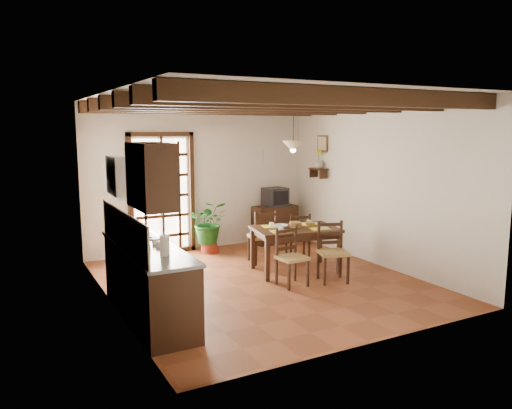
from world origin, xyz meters
TOP-DOWN VIEW (x-y plane):
  - ground_plane at (0.00, 0.00)m, footprint 5.00×5.00m
  - room_shell at (0.00, 0.00)m, footprint 4.52×5.02m
  - ceiling_beams at (0.00, 0.00)m, footprint 4.50×4.34m
  - french_door at (-0.80, 2.45)m, footprint 1.26×0.11m
  - kitchen_counter at (-1.96, -0.60)m, footprint 0.64×2.25m
  - upper_cabinet at (-2.08, -1.30)m, footprint 0.35×0.80m
  - range_hood at (-2.05, -0.05)m, footprint 0.38×0.60m
  - counter_items at (-1.95, -0.51)m, footprint 0.50×1.43m
  - dining_table at (0.77, 0.27)m, footprint 1.49×1.10m
  - chair_near_left at (0.31, -0.35)m, footprint 0.43×0.41m
  - chair_near_right at (0.98, -0.47)m, footprint 0.53×0.52m
  - chair_far_left at (0.56, 1.01)m, footprint 0.48×0.47m
  - chair_far_right at (1.22, 0.90)m, footprint 0.48×0.47m
  - table_setting at (0.77, 0.27)m, footprint 0.99×0.66m
  - table_bowl at (0.54, 0.36)m, footprint 0.24×0.24m
  - sideboard at (1.52, 2.23)m, footprint 0.92×0.44m
  - crt_tv at (1.52, 2.22)m, footprint 0.48×0.45m
  - fuse_box at (1.50, 2.48)m, footprint 0.25×0.03m
  - plant_pot at (0.00, 2.10)m, footprint 0.37×0.37m
  - potted_plant at (0.00, 2.10)m, footprint 2.39×2.24m
  - wall_shelf at (2.14, 1.60)m, footprint 0.20×0.42m
  - shelf_vase at (2.14, 1.60)m, footprint 0.15×0.15m
  - shelf_flowers at (2.14, 1.60)m, footprint 0.14×0.14m
  - framed_picture at (2.22, 1.60)m, footprint 0.03×0.32m
  - pendant_lamp at (0.77, 0.37)m, footprint 0.36×0.36m

SIDE VIEW (x-z plane):
  - ground_plane at x=0.00m, z-range 0.00..0.00m
  - plant_pot at x=0.00m, z-range 0.00..0.22m
  - chair_far_right at x=1.22m, z-range -0.16..0.69m
  - chair_near_left at x=0.31m, z-range -0.16..0.71m
  - chair_near_right at x=0.98m, z-range -0.17..0.75m
  - chair_far_left at x=0.56m, z-range -0.17..0.76m
  - sideboard at x=1.52m, z-range 0.00..0.77m
  - kitchen_counter at x=-1.96m, z-range -0.22..1.16m
  - potted_plant at x=0.00m, z-range -0.49..1.63m
  - dining_table at x=0.77m, z-range 0.27..1.01m
  - table_setting at x=0.77m, z-range 0.70..0.79m
  - table_bowl at x=0.54m, z-range 0.73..0.79m
  - crt_tv at x=1.52m, z-range 0.77..1.14m
  - counter_items at x=-1.95m, z-range 0.83..1.08m
  - french_door at x=-0.80m, z-range 0.02..2.34m
  - wall_shelf at x=2.14m, z-range 1.41..1.61m
  - shelf_vase at x=2.14m, z-range 1.57..1.73m
  - range_hood at x=-2.05m, z-range 1.46..2.00m
  - fuse_box at x=1.50m, z-range 1.59..1.91m
  - room_shell at x=0.00m, z-range 0.41..3.22m
  - upper_cabinet at x=-2.08m, z-range 1.50..2.20m
  - shelf_flowers at x=2.14m, z-range 1.68..2.04m
  - framed_picture at x=2.22m, z-range 1.89..2.21m
  - pendant_lamp at x=0.77m, z-range 1.66..2.50m
  - ceiling_beams at x=0.00m, z-range 2.59..2.79m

